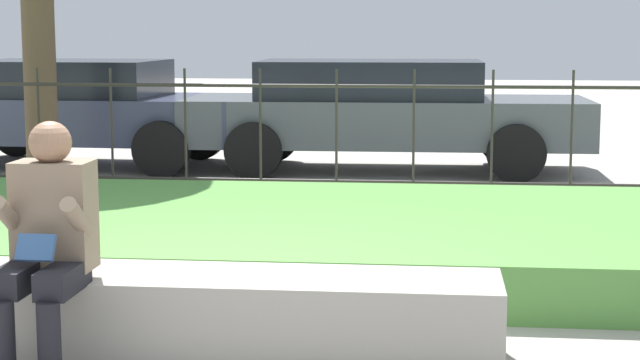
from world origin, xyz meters
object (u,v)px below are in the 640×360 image
Objects in this scene: car_parked_left at (80,109)px; car_parked_center at (382,111)px; person_seated_reader at (47,239)px; stone_bench at (216,320)px.

car_parked_left is 3.69m from car_parked_center.
car_parked_left reaches higher than person_seated_reader.
car_parked_left is at bearing 107.59° from person_seated_reader.
stone_bench is 0.72× the size of car_parked_left.
person_seated_reader reaches higher than stone_bench.
car_parked_center reaches higher than person_seated_reader.
car_parked_center is (3.69, -0.09, 0.01)m from car_parked_left.
stone_bench is 0.95m from person_seated_reader.
person_seated_reader is 0.26× the size of car_parked_center.
person_seated_reader is at bearing -156.47° from stone_bench.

